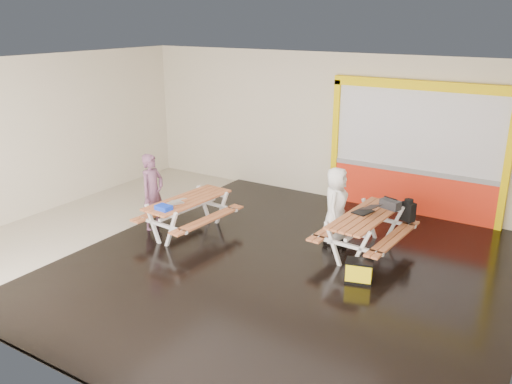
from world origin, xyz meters
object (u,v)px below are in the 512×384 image
Objects in this scene: picnic_table_right at (366,224)px; toolbox at (390,204)px; person_left at (153,193)px; laptop_right at (366,210)px; fluke_bag at (359,272)px; picnic_table_left at (188,207)px; dark_case at (335,240)px; laptop_left at (177,202)px; blue_pouch at (164,208)px; backpack at (408,210)px; person_right at (336,205)px.

toolbox is at bearing 64.49° from picnic_table_right.
person_left is 4.32m from laptop_right.
fluke_bag is at bearing -86.95° from toolbox.
picnic_table_left reaches higher than dark_case.
laptop_right is at bearing 22.96° from laptop_left.
person_left is at bearing 144.66° from blue_pouch.
dark_case is at bearing 173.13° from picnic_table_right.
laptop_right reaches higher than backpack.
person_left is at bearing -168.10° from picnic_table_left.
laptop_left is at bearing -104.97° from person_left.
dark_case is at bearing 179.47° from laptop_right.
blue_pouch reaches higher than fluke_bag.
person_right is 0.72m from dark_case.
person_left is 0.81m from laptop_left.
person_right is 3.53× the size of toolbox.
laptop_left is 0.81× the size of fluke_bag.
picnic_table_right reaches higher than dark_case.
person_right is 1.39m from backpack.
picnic_table_left is at bearing 89.75° from laptop_left.
picnic_table_right is at bearing 106.98° from fluke_bag.
person_left is 5.45× the size of blue_pouch.
blue_pouch is 0.59× the size of fluke_bag.
picnic_table_right is 0.80m from dark_case.
backpack is 1.16× the size of dark_case.
picnic_table_right is 4.14× the size of fluke_bag.
backpack is (0.58, 0.74, -0.12)m from laptop_right.
laptop_right reaches higher than fluke_bag.
person_right is 3.96× the size of dark_case.
toolbox is at bearing 23.05° from picnic_table_left.
person_left is (-4.18, -1.17, 0.20)m from picnic_table_right.
blue_pouch is at bearing -127.54° from person_left.
fluke_bag is (4.53, 0.02, -0.58)m from person_left.
person_left reaches higher than blue_pouch.
fluke_bag is at bearing -154.12° from person_right.
picnic_table_right is 0.70m from person_right.
person_right reaches higher than laptop_right.
fluke_bag reaches higher than dark_case.
picnic_table_right is at bearing -6.87° from dark_case.
person_left is at bearing -160.68° from dark_case.
backpack is (3.93, 2.16, -0.08)m from laptop_left.
toolbox reaches higher than picnic_table_right.
toolbox is at bearing 57.74° from laptop_right.
blue_pouch is (0.01, -0.73, 0.23)m from picnic_table_left.
blue_pouch is 4.30m from toolbox.
picnic_table_right is 3.66m from laptop_left.
picnic_table_right is at bearing -115.51° from toolbox.
picnic_table_right is at bearing -123.34° from backpack.
laptop_left is at bearing -177.01° from fluke_bag.
person_left is 4.57m from fluke_bag.
backpack reaches higher than picnic_table_left.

